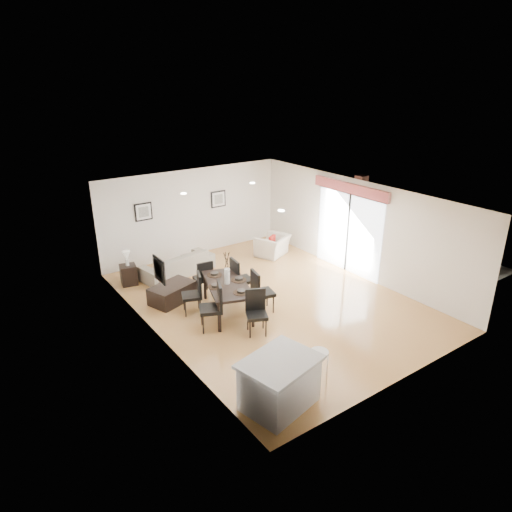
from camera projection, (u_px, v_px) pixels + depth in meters
ground at (270, 300)px, 11.54m from camera, size 8.00×8.00×0.00m
wall_back at (193, 213)px, 14.08m from camera, size 6.00×0.04×2.70m
wall_front at (407, 317)px, 8.01m from camera, size 6.00×0.04×2.70m
wall_left at (155, 280)px, 9.44m from camera, size 0.04×8.00×2.70m
wall_right at (357, 228)px, 12.65m from camera, size 0.04×8.00×2.70m
ceiling at (271, 196)px, 10.54m from camera, size 6.00×8.00×0.02m
sofa at (178, 264)px, 12.95m from camera, size 2.26×1.21×0.62m
armchair at (273, 246)px, 14.32m from camera, size 1.25×1.18×0.64m
courtyard_plant_a at (447, 251)px, 13.77m from camera, size 0.74×0.66×0.74m
courtyard_plant_b at (377, 233)px, 15.42m from camera, size 0.45×0.45×0.65m
dining_table at (227, 286)px, 10.74m from camera, size 1.43×1.99×0.75m
dining_chair_wnear at (215, 304)px, 10.05m from camera, size 0.65×0.65×1.09m
dining_chair_wfar at (195, 291)px, 10.76m from camera, size 0.58×0.58×1.00m
dining_chair_enear at (260, 289)px, 10.78m from camera, size 0.57×0.57×1.06m
dining_chair_efar at (239, 276)px, 11.46m from camera, size 0.54×0.54×1.06m
dining_chair_head at (256, 309)px, 9.95m from camera, size 0.60×0.60×0.99m
dining_chair_foot at (204, 276)px, 11.64m from camera, size 0.47×0.47×0.94m
vase at (227, 271)px, 10.59m from camera, size 1.01×1.55×0.79m
coffee_table at (172, 293)px, 11.43m from camera, size 1.27×0.99×0.45m
side_table at (129, 275)px, 12.34m from camera, size 0.48×0.48×0.55m
table_lamp at (127, 256)px, 12.14m from camera, size 0.21×0.21×0.41m
cushion at (272, 241)px, 14.12m from camera, size 0.33×0.24×0.32m
kitchen_island at (279, 383)px, 7.73m from camera, size 1.47×1.25×0.90m
bar_stool at (319, 356)px, 8.14m from camera, size 0.34×0.34×0.74m
framed_print_back_left at (143, 212)px, 13.09m from camera, size 0.52×0.04×0.52m
framed_print_back_right at (218, 199)px, 14.43m from camera, size 0.52×0.04×0.52m
framed_print_left_wall at (159, 270)px, 9.19m from camera, size 0.04×0.52×0.52m
sliding_door at (349, 215)px, 12.74m from camera, size 0.12×2.70×2.57m
courtyard at (403, 217)px, 15.16m from camera, size 6.00×6.00×2.00m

